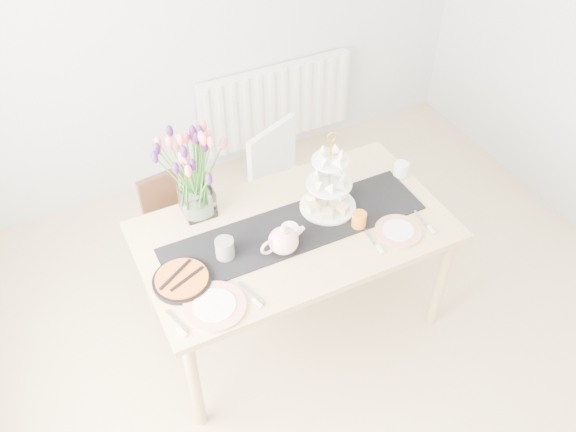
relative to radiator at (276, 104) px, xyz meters
name	(u,v)px	position (x,y,z in m)	size (l,w,h in m)	color
room_shell	(399,225)	(-0.50, -2.19, 0.85)	(4.50, 4.50, 4.50)	tan
radiator	(276,104)	(0.00, 0.00, 0.00)	(1.20, 0.08, 0.60)	white
dining_table	(295,239)	(-0.62, -1.53, 0.22)	(1.60, 0.90, 0.75)	tan
chair_brown	(182,223)	(-1.05, -0.90, -0.01)	(0.44, 0.44, 0.76)	#3D2316
chair_white	(285,180)	(-0.35, -0.86, 0.03)	(0.54, 0.54, 0.83)	white
table_runner	(295,228)	(-0.62, -1.53, 0.30)	(1.40, 0.35, 0.01)	black
tulip_vase	(192,164)	(-1.02, -1.19, 0.63)	(0.60, 0.60, 0.51)	silver
cake_stand	(329,190)	(-0.39, -1.46, 0.43)	(0.30, 0.30, 0.44)	gold
teapot	(283,241)	(-0.74, -1.65, 0.38)	(0.24, 0.20, 0.16)	silver
cream_jug	(401,169)	(0.12, -1.40, 0.34)	(0.08, 0.08, 0.08)	white
tart_tin	(182,280)	(-1.26, -1.62, 0.32)	(0.28, 0.28, 0.03)	black
mug_grey	(225,249)	(-1.01, -1.55, 0.36)	(0.09, 0.09, 0.11)	gray
mug_white	(290,234)	(-0.68, -1.60, 0.35)	(0.09, 0.09, 0.10)	white
mug_orange	(359,220)	(-0.31, -1.66, 0.34)	(0.08, 0.08, 0.09)	orange
plate_left	(215,306)	(-1.17, -1.82, 0.31)	(0.29, 0.29, 0.02)	silver
plate_right	(398,231)	(-0.15, -1.78, 0.31)	(0.24, 0.24, 0.01)	silver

